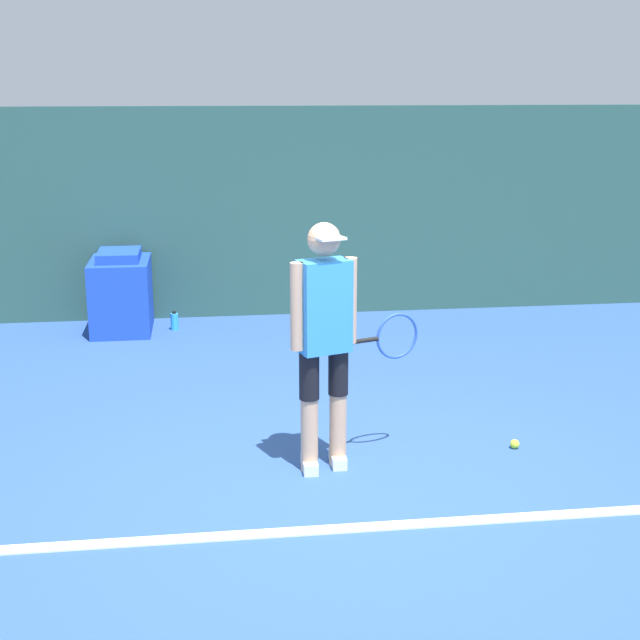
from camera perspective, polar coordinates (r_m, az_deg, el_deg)
The scene contains 7 objects.
ground_plane at distance 5.98m, azimuth 1.85°, elevation -10.86°, with size 24.00×24.00×0.00m, color #2D5193.
back_wall at distance 10.18m, azimuth -2.40°, elevation 6.89°, with size 24.00×0.10×2.36m.
court_baseline at distance 5.52m, azimuth 2.74°, elevation -13.13°, with size 21.60×0.10×0.01m.
tennis_player at distance 5.99m, azimuth 0.37°, elevation -0.95°, with size 0.94×0.42×1.72m.
tennis_ball at distance 6.76m, azimuth 12.36°, elevation -7.75°, with size 0.07×0.07×0.07m.
covered_chair at distance 9.81m, azimuth -12.61°, elevation 1.69°, with size 0.62×0.83×0.88m.
water_bottle at distance 9.81m, azimuth -9.30°, elevation -0.08°, with size 0.08×0.08×0.21m.
Camera 1 is at (-0.89, -5.31, 2.60)m, focal length 50.00 mm.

